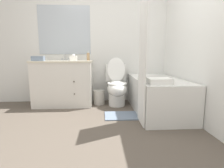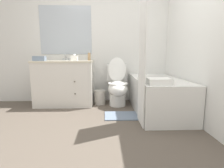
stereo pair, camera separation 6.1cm
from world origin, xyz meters
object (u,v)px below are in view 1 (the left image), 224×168
object	(u,v)px
vanity_cabinet	(64,83)
toilet	(117,86)
tissue_box	(74,58)
bath_towel_folded	(159,81)
bathtub	(157,95)
soap_dispenser	(88,56)
sink_faucet	(65,59)
bath_mat	(122,116)
hand_towel_folded	(38,59)
wastebasket	(99,97)

from	to	relation	value
vanity_cabinet	toilet	xyz separation A→B (m)	(1.00, -0.07, -0.06)
tissue_box	bath_towel_folded	distance (m)	1.66
toilet	bathtub	xyz separation A→B (m)	(0.64, -0.42, -0.08)
tissue_box	bath_towel_folded	size ratio (longest dim) A/B	0.41
tissue_box	soap_dispenser	bearing A→B (deg)	23.18
sink_faucet	tissue_box	xyz separation A→B (m)	(0.21, -0.24, 0.01)
vanity_cabinet	bath_mat	world-z (taller)	vanity_cabinet
bath_towel_folded	bath_mat	size ratio (longest dim) A/B	0.57
sink_faucet	hand_towel_folded	bearing A→B (deg)	-138.88
soap_dispenser	bath_mat	size ratio (longest dim) A/B	0.33
sink_faucet	wastebasket	xyz separation A→B (m)	(0.67, -0.20, -0.74)
sink_faucet	soap_dispenser	distance (m)	0.49
sink_faucet	soap_dispenser	xyz separation A→B (m)	(0.47, -0.13, 0.04)
vanity_cabinet	bath_towel_folded	distance (m)	1.84
toilet	soap_dispenser	distance (m)	0.78
tissue_box	bath_mat	xyz separation A→B (m)	(0.82, -0.68, -0.89)
toilet	bathtub	bearing A→B (deg)	-32.93
bathtub	vanity_cabinet	bearing A→B (deg)	163.41
wastebasket	soap_dispenser	world-z (taller)	soap_dispenser
toilet	tissue_box	xyz separation A→B (m)	(-0.79, 0.03, 0.53)
bath_towel_folded	vanity_cabinet	bearing A→B (deg)	144.23
toilet	bath_mat	xyz separation A→B (m)	(0.03, -0.64, -0.36)
toilet	tissue_box	distance (m)	0.95
sink_faucet	bath_mat	xyz separation A→B (m)	(1.03, -0.91, -0.87)
bathtub	wastebasket	bearing A→B (deg)	153.67
vanity_cabinet	hand_towel_folded	bearing A→B (deg)	-159.81
vanity_cabinet	soap_dispenser	bearing A→B (deg)	8.66
vanity_cabinet	tissue_box	size ratio (longest dim) A/B	8.77
bathtub	hand_towel_folded	distance (m)	2.16
toilet	hand_towel_folded	size ratio (longest dim) A/B	4.32
bath_towel_folded	bath_mat	distance (m)	0.83
sink_faucet	soap_dispenser	bearing A→B (deg)	-15.31
soap_dispenser	hand_towel_folded	xyz separation A→B (m)	(-0.86, -0.22, -0.04)
tissue_box	wastebasket	bearing A→B (deg)	4.35
hand_towel_folded	bath_mat	distance (m)	1.77
bathtub	tissue_box	size ratio (longest dim) A/B	12.50
bathtub	soap_dispenser	size ratio (longest dim) A/B	8.79
hand_towel_folded	bath_towel_folded	world-z (taller)	hand_towel_folded
bathtub	tissue_box	world-z (taller)	tissue_box
wastebasket	tissue_box	world-z (taller)	tissue_box
sink_faucet	hand_towel_folded	distance (m)	0.52
hand_towel_folded	bath_towel_folded	distance (m)	2.11
wastebasket	bath_mat	distance (m)	0.81
vanity_cabinet	hand_towel_folded	distance (m)	0.62
sink_faucet	vanity_cabinet	bearing A→B (deg)	-90.00
vanity_cabinet	soap_dispenser	xyz separation A→B (m)	(0.47, 0.07, 0.49)
sink_faucet	hand_towel_folded	world-z (taller)	sink_faucet
tissue_box	hand_towel_folded	distance (m)	0.61
wastebasket	bath_towel_folded	distance (m)	1.42
wastebasket	bath_mat	size ratio (longest dim) A/B	0.51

